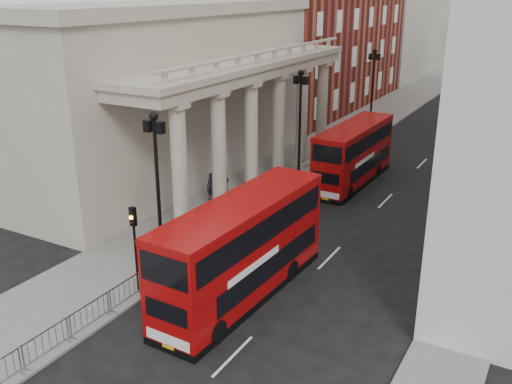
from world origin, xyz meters
name	(u,v)px	position (x,y,z in m)	size (l,w,h in m)	color
ground	(118,316)	(0.00, 0.00, 0.00)	(260.00, 260.00, 0.00)	black
sidewalk_west	(322,149)	(-3.00, 30.00, 0.06)	(6.00, 140.00, 0.12)	slate
kerb	(353,153)	(-0.05, 30.00, 0.07)	(0.20, 140.00, 0.14)	slate
portico_building	(170,97)	(-10.50, 18.00, 6.00)	(9.00, 28.00, 12.00)	#A19887
brick_building	(327,12)	(-10.50, 48.00, 11.00)	(9.00, 32.00, 22.00)	maroon
west_building_far	(403,11)	(-10.50, 80.00, 10.00)	(9.00, 30.00, 20.00)	#A19887
lamp_post_south	(158,184)	(-0.60, 4.00, 4.91)	(1.05, 0.44, 8.32)	black
lamp_post_mid	(300,120)	(-0.60, 20.00, 4.91)	(1.05, 0.44, 8.32)	black
lamp_post_north	(372,87)	(-0.60, 36.00, 4.91)	(1.05, 0.44, 8.32)	black
traffic_light	(134,234)	(-0.50, 1.98, 3.11)	(0.28, 0.33, 4.30)	black
crowd_barriers	(144,280)	(-0.35, 2.23, 0.67)	(0.50, 18.75, 1.10)	gray
bus_near	(242,248)	(3.91, 4.31, 2.48)	(3.09, 11.09, 4.74)	#920607
bus_far	(354,153)	(2.64, 22.60, 2.29)	(2.62, 10.19, 4.38)	#A10708
pedestrian_a	(211,187)	(-4.26, 13.95, 1.08)	(0.70, 0.46, 1.93)	black
pedestrian_b	(224,183)	(-4.06, 15.24, 1.01)	(0.86, 0.67, 1.78)	black
pedestrian_c	(300,158)	(-2.26, 23.80, 0.89)	(0.75, 0.49, 1.54)	black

